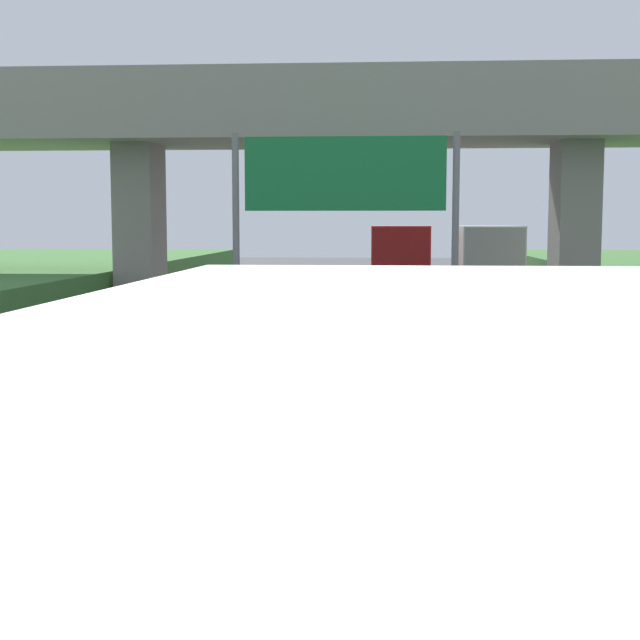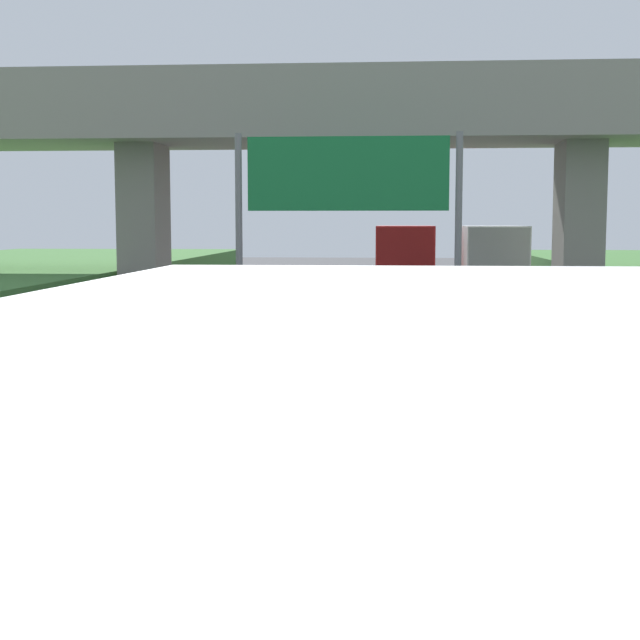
% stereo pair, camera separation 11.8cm
% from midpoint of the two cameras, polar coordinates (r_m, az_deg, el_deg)
% --- Properties ---
extents(lane_centre_stripe, '(0.20, 97.04, 0.01)m').
position_cam_midpoint_polar(lane_centre_stripe, '(23.91, 1.80, -2.52)').
color(lane_centre_stripe, white).
rests_on(lane_centre_stripe, ground).
extents(overpass_bridge, '(40.00, 4.80, 8.37)m').
position_cam_midpoint_polar(overpass_bridge, '(30.90, 2.46, 11.27)').
color(overpass_bridge, gray).
rests_on(overpass_bridge, ground).
extents(overhead_highway_sign, '(5.88, 0.18, 5.87)m').
position_cam_midpoint_polar(overhead_highway_sign, '(24.01, 1.87, 8.00)').
color(overhead_highway_sign, slate).
rests_on(overhead_highway_sign, ground).
extents(truck_red, '(2.44, 7.30, 3.44)m').
position_cam_midpoint_polar(truck_red, '(39.18, 5.31, 3.62)').
color(truck_red, black).
rests_on(truck_red, ground).
extents(truck_blue, '(2.44, 7.30, 3.44)m').
position_cam_midpoint_polar(truck_blue, '(37.71, 10.51, 3.46)').
color(truck_blue, black).
rests_on(truck_blue, ground).
extents(car_orange, '(1.86, 4.10, 1.72)m').
position_cam_midpoint_polar(car_orange, '(47.57, 5.35, 2.74)').
color(car_orange, orange).
rests_on(car_orange, ground).
extents(car_silver, '(1.86, 4.10, 1.72)m').
position_cam_midpoint_polar(car_silver, '(12.24, -10.07, -6.81)').
color(car_silver, '#B2B5B7').
rests_on(car_silver, ground).
extents(construction_barrel_5, '(0.57, 0.57, 0.90)m').
position_cam_midpoint_polar(construction_barrel_5, '(21.06, -17.31, -2.71)').
color(construction_barrel_5, orange).
rests_on(construction_barrel_5, ground).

